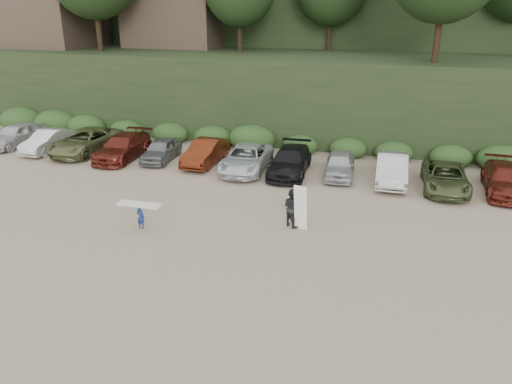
% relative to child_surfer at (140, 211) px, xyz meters
% --- Properties ---
extents(ground, '(120.00, 120.00, 0.00)m').
position_rel_child_surfer_xyz_m(ground, '(3.05, -0.27, -0.83)').
color(ground, tan).
rests_on(ground, ground).
extents(parked_cars, '(36.94, 6.29, 1.63)m').
position_rel_child_surfer_xyz_m(parked_cars, '(1.34, 9.68, -0.06)').
color(parked_cars, silver).
rests_on(parked_cars, ground).
extents(child_surfer, '(2.04, 0.61, 1.22)m').
position_rel_child_surfer_xyz_m(child_surfer, '(0.00, 0.00, 0.00)').
color(child_surfer, navy).
rests_on(child_surfer, ground).
extents(adult_surfer, '(1.35, 1.06, 2.14)m').
position_rel_child_surfer_xyz_m(adult_surfer, '(6.58, 2.25, 0.09)').
color(adult_surfer, black).
rests_on(adult_surfer, ground).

